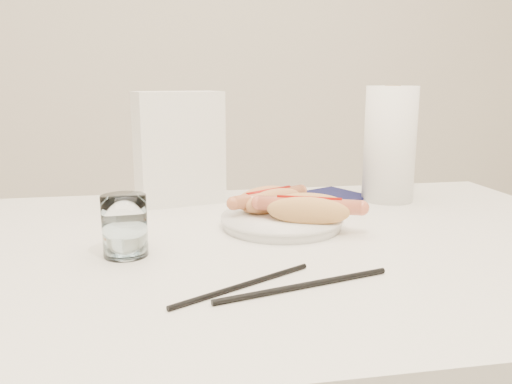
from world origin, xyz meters
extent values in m
cube|color=white|center=(0.00, 0.00, 0.73)|extent=(1.20, 0.80, 0.04)
cylinder|color=silver|center=(-0.54, 0.34, 0.35)|extent=(0.04, 0.04, 0.71)
cylinder|color=silver|center=(0.54, 0.34, 0.35)|extent=(0.04, 0.04, 0.71)
cylinder|color=white|center=(0.03, 0.07, 0.76)|extent=(0.25, 0.25, 0.02)
ellipsoid|color=#E09459|center=(0.02, 0.11, 0.79)|extent=(0.13, 0.09, 0.05)
ellipsoid|color=#E09459|center=(0.01, 0.13, 0.79)|extent=(0.13, 0.09, 0.05)
ellipsoid|color=#E09459|center=(0.02, 0.12, 0.78)|extent=(0.13, 0.10, 0.02)
cylinder|color=#C06B44|center=(0.02, 0.12, 0.80)|extent=(0.16, 0.10, 0.02)
cylinder|color=#990A05|center=(0.02, 0.12, 0.81)|extent=(0.09, 0.06, 0.01)
ellipsoid|color=#E5A359|center=(0.06, 0.02, 0.79)|extent=(0.14, 0.09, 0.05)
ellipsoid|color=#E5A359|center=(0.07, 0.05, 0.79)|extent=(0.14, 0.09, 0.05)
ellipsoid|color=#E5A359|center=(0.07, 0.04, 0.78)|extent=(0.14, 0.10, 0.03)
cylinder|color=#D06649|center=(0.07, 0.04, 0.80)|extent=(0.17, 0.09, 0.03)
cylinder|color=#990A05|center=(0.07, 0.04, 0.81)|extent=(0.11, 0.05, 0.01)
cylinder|color=white|center=(-0.23, -0.03, 0.80)|extent=(0.07, 0.07, 0.09)
cylinder|color=black|center=(-0.08, -0.18, 0.75)|extent=(0.19, 0.11, 0.01)
cylinder|color=black|center=(0.00, -0.20, 0.75)|extent=(0.24, 0.07, 0.01)
cube|color=white|center=(-0.14, 0.30, 0.87)|extent=(0.19, 0.14, 0.23)
cube|color=#12143A|center=(0.19, 0.28, 0.75)|extent=(0.18, 0.18, 0.01)
cylinder|color=white|center=(0.30, 0.24, 0.87)|extent=(0.14, 0.14, 0.24)
camera|label=1|loc=(-0.17, -0.78, 1.01)|focal=35.95mm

